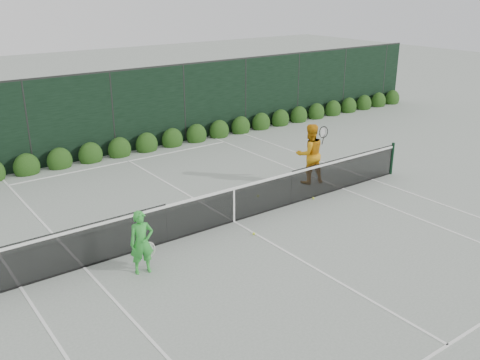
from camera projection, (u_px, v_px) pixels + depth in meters
ground at (234, 222)px, 14.16m from camera, size 80.00×80.00×0.00m
tennis_net at (233, 203)px, 13.96m from camera, size 12.90×0.10×1.07m
player_woman at (142, 242)px, 11.46m from camera, size 0.64×0.45×1.43m
player_man at (310, 154)px, 16.64m from camera, size 1.08×0.94×1.90m
court_lines at (234, 222)px, 14.16m from camera, size 11.03×23.83×0.01m
windscreen_fence at (307, 200)px, 11.59m from camera, size 32.00×21.07×3.06m
hedge_row at (120, 150)px, 19.48m from camera, size 31.66×0.65×0.94m
tennis_balls at (244, 212)px, 14.68m from camera, size 4.94×2.18×0.07m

